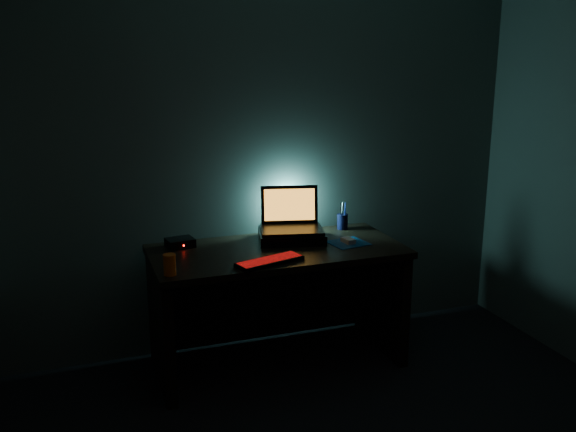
% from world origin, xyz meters
% --- Properties ---
extents(room, '(3.50, 4.00, 2.50)m').
position_xyz_m(room, '(0.00, 0.00, 1.25)').
color(room, black).
rests_on(room, ground).
extents(desk, '(1.50, 0.70, 0.75)m').
position_xyz_m(desk, '(0.00, 1.67, 0.49)').
color(desk, black).
rests_on(desk, ground).
extents(riser, '(0.46, 0.39, 0.06)m').
position_xyz_m(riser, '(0.14, 1.75, 0.78)').
color(riser, black).
rests_on(riser, desk).
extents(laptop, '(0.43, 0.36, 0.26)m').
position_xyz_m(laptop, '(0.15, 1.80, 0.87)').
color(laptop, black).
rests_on(laptop, riser).
extents(keyboard, '(0.41, 0.23, 0.02)m').
position_xyz_m(keyboard, '(-0.13, 1.37, 0.76)').
color(keyboard, black).
rests_on(keyboard, desk).
extents(mousepad, '(0.25, 0.23, 0.00)m').
position_xyz_m(mousepad, '(0.44, 1.57, 0.75)').
color(mousepad, navy).
rests_on(mousepad, desk).
extents(mouse, '(0.07, 0.10, 0.03)m').
position_xyz_m(mouse, '(0.44, 1.57, 0.77)').
color(mouse, gray).
rests_on(mouse, mousepad).
extents(pen_cup, '(0.09, 0.09, 0.10)m').
position_xyz_m(pen_cup, '(0.54, 1.88, 0.80)').
color(pen_cup, black).
rests_on(pen_cup, desk).
extents(juice_glass, '(0.07, 0.07, 0.11)m').
position_xyz_m(juice_glass, '(-0.68, 1.37, 0.81)').
color(juice_glass, '#E1510B').
rests_on(juice_glass, desk).
extents(router, '(0.18, 0.15, 0.05)m').
position_xyz_m(router, '(-0.54, 1.84, 0.78)').
color(router, black).
rests_on(router, desk).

